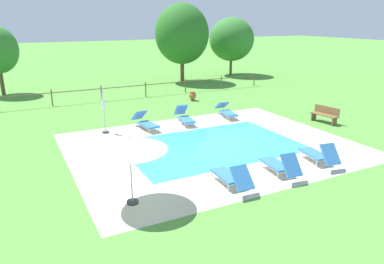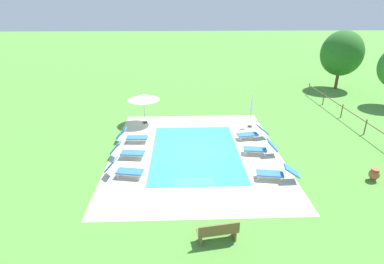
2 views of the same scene
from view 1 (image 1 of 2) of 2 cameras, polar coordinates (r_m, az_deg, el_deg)
The scene contains 17 objects.
ground_plane at distance 15.94m, azimuth 3.16°, elevation -2.18°, with size 160.00×160.00×0.00m, color #518E38.
pool_deck_paving at distance 15.94m, azimuth 3.16°, elevation -2.17°, with size 12.09×9.63×0.01m, color beige.
swimming_pool_water at distance 15.94m, azimuth 3.16°, elevation -2.16°, with size 7.47×5.01×0.01m, color #38C6D1.
pool_coping_rim at distance 15.94m, azimuth 3.16°, elevation -2.15°, with size 7.95×5.49×0.01m.
sun_lounger_north_near_steps at distance 19.11m, azimuth -1.16°, elevation 2.42°, with size 0.84×1.97×0.94m.
sun_lounger_north_mid at distance 13.26m, azimuth 13.71°, elevation -5.04°, with size 0.81×1.93×0.98m.
sun_lounger_north_far at distance 20.52m, azimuth 5.47°, elevation 3.33°, with size 0.91×2.10×0.78m.
sun_lounger_north_end at distance 12.07m, azimuth 6.18°, elevation -6.97°, with size 0.68×1.95×0.93m.
sun_lounger_south_near_corner at distance 18.32m, azimuth -7.35°, elevation 1.57°, with size 0.89×2.05×0.87m.
sun_lounger_south_mid at distance 14.68m, azimuth 19.38°, elevation -3.33°, with size 0.91×1.95×0.97m.
patio_umbrella_open_foreground at distance 10.54m, azimuth -9.87°, elevation -1.85°, with size 2.23×2.23×2.16m.
patio_umbrella_closed_row_west at distance 17.79m, azimuth -13.86°, elevation 4.60°, with size 0.32×0.32×2.47m.
wooden_bench_lawn_side at distance 20.63m, azimuth 20.30°, elevation 2.68°, with size 0.67×1.55×0.87m.
terracotta_urn_near_fence at distance 24.66m, azimuth 0.09°, elevation 5.78°, with size 0.50×0.50×0.64m.
perimeter_fence at distance 25.60m, azimuth -10.70°, elevation 6.70°, with size 22.24×0.08×1.05m.
tree_far_west at distance 31.78m, azimuth -1.60°, elevation 15.24°, with size 4.59×4.59×6.64m.
tree_west_mid at distance 36.03m, azimuth 6.28°, elevation 14.37°, with size 4.28×4.28×5.51m.
Camera 1 is at (-7.59, -12.95, 5.37)m, focal length 33.72 mm.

